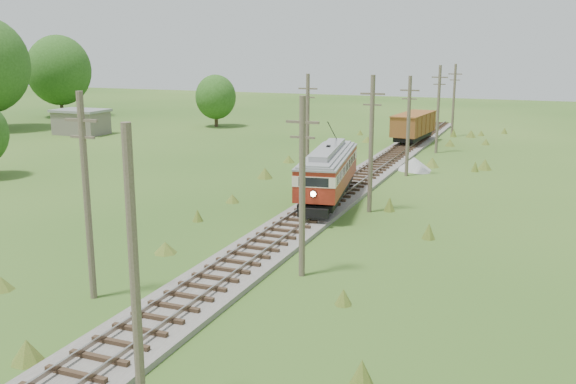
% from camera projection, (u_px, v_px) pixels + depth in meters
% --- Properties ---
extents(railbed_main, '(3.60, 96.00, 0.57)m').
position_uv_depth(railbed_main, '(337.00, 195.00, 46.48)').
color(railbed_main, '#605B54').
rests_on(railbed_main, ground).
extents(streetcar, '(4.55, 11.74, 5.30)m').
position_uv_depth(streetcar, '(328.00, 169.00, 44.02)').
color(streetcar, black).
rests_on(streetcar, ground).
extents(gondola, '(3.60, 8.98, 2.91)m').
position_uv_depth(gondola, '(414.00, 125.00, 71.49)').
color(gondola, black).
rests_on(gondola, ground).
extents(gravel_pile, '(3.16, 3.35, 1.15)m').
position_uv_depth(gravel_pile, '(415.00, 164.00, 56.80)').
color(gravel_pile, gray).
rests_on(gravel_pile, ground).
extents(utility_pole_r_1, '(0.30, 0.30, 8.80)m').
position_uv_depth(utility_pole_r_1, '(134.00, 277.00, 18.18)').
color(utility_pole_r_1, brown).
rests_on(utility_pole_r_1, ground).
extents(utility_pole_r_2, '(1.60, 0.30, 8.60)m').
position_uv_depth(utility_pole_r_2, '(302.00, 186.00, 29.87)').
color(utility_pole_r_2, brown).
rests_on(utility_pole_r_2, ground).
extents(utility_pole_r_3, '(1.60, 0.30, 9.00)m').
position_uv_depth(utility_pole_r_3, '(371.00, 143.00, 41.62)').
color(utility_pole_r_3, brown).
rests_on(utility_pole_r_3, ground).
extents(utility_pole_r_4, '(1.60, 0.30, 8.40)m').
position_uv_depth(utility_pole_r_4, '(408.00, 125.00, 53.52)').
color(utility_pole_r_4, brown).
rests_on(utility_pole_r_4, ground).
extents(utility_pole_r_5, '(1.60, 0.30, 8.90)m').
position_uv_depth(utility_pole_r_5, '(438.00, 108.00, 65.08)').
color(utility_pole_r_5, brown).
rests_on(utility_pole_r_5, ground).
extents(utility_pole_r_6, '(1.60, 0.30, 8.70)m').
position_uv_depth(utility_pole_r_6, '(454.00, 100.00, 76.94)').
color(utility_pole_r_6, brown).
rests_on(utility_pole_r_6, ground).
extents(utility_pole_l_a, '(1.60, 0.30, 9.00)m').
position_uv_depth(utility_pole_l_a, '(87.00, 195.00, 27.11)').
color(utility_pole_l_a, brown).
rests_on(utility_pole_l_a, ground).
extents(utility_pole_l_b, '(1.60, 0.30, 8.60)m').
position_uv_depth(utility_pole_l_b, '(308.00, 125.00, 52.60)').
color(utility_pole_l_b, brown).
rests_on(utility_pole_l_b, ground).
extents(tree_left_5, '(9.66, 9.66, 12.44)m').
position_uv_depth(tree_left_5, '(59.00, 70.00, 97.83)').
color(tree_left_5, '#38281C').
rests_on(tree_left_5, ground).
extents(tree_mid_a, '(5.46, 5.46, 7.03)m').
position_uv_depth(tree_mid_a, '(216.00, 97.00, 86.55)').
color(tree_mid_a, '#38281C').
rests_on(tree_mid_a, ground).
extents(shed, '(6.40, 4.40, 3.10)m').
position_uv_depth(shed, '(81.00, 122.00, 79.69)').
color(shed, slate).
rests_on(shed, ground).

